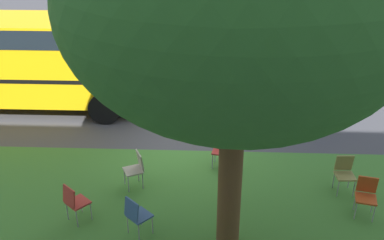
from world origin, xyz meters
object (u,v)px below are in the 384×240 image
chair_4 (74,201)px  chair_7 (222,147)px  chair_3 (136,167)px  chair_6 (345,171)px  chair_5 (136,214)px  chair_1 (366,194)px  street_tree (238,3)px  parked_car (270,89)px

chair_4 → chair_7: size_ratio=1.00×
chair_3 → chair_6: size_ratio=1.00×
chair_5 → chair_7: same height
chair_7 → chair_1: bearing=148.1°
chair_1 → chair_3: size_ratio=1.00×
chair_5 → chair_4: bearing=-15.6°
chair_1 → chair_6: (0.22, -0.86, 0.00)m
street_tree → parked_car: (-1.46, -6.06, -3.77)m
chair_1 → chair_3: bearing=-9.5°
chair_5 → chair_6: (-4.48, -1.74, 0.00)m
street_tree → chair_1: 5.12m
chair_4 → chair_5: bearing=164.4°
chair_1 → parked_car: size_ratio=0.24×
chair_5 → parked_car: parked_car is taller
chair_1 → chair_6: 0.89m
street_tree → chair_3: size_ratio=7.55×
chair_5 → parked_car: (-3.25, -5.94, 0.32)m
chair_1 → chair_6: same height
street_tree → chair_6: bearing=-145.3°
chair_6 → chair_7: 2.95m
chair_1 → chair_4: same height
chair_7 → parked_car: size_ratio=0.24×
chair_1 → chair_7: bearing=-31.9°
chair_1 → chair_5: (4.70, 0.88, 0.00)m
chair_3 → chair_1: bearing=170.5°
chair_7 → chair_5: bearing=58.1°
chair_7 → street_tree: bearing=91.5°
chair_3 → chair_4: (1.05, 1.35, 0.00)m
parked_car → chair_6: bearing=106.3°
chair_3 → chair_5: size_ratio=1.00×
chair_7 → parked_car: parked_car is taller
chair_4 → chair_7: 3.86m
chair_1 → parked_car: 5.27m
chair_3 → chair_6: same height
chair_6 → chair_7: (2.77, -1.00, 0.00)m
chair_5 → chair_7: 3.23m
chair_3 → street_tree: bearing=138.3°
chair_3 → chair_7: same height
chair_3 → parked_car: 5.51m
street_tree → chair_5: size_ratio=7.55×
street_tree → chair_7: 4.99m
chair_3 → chair_4: 1.71m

